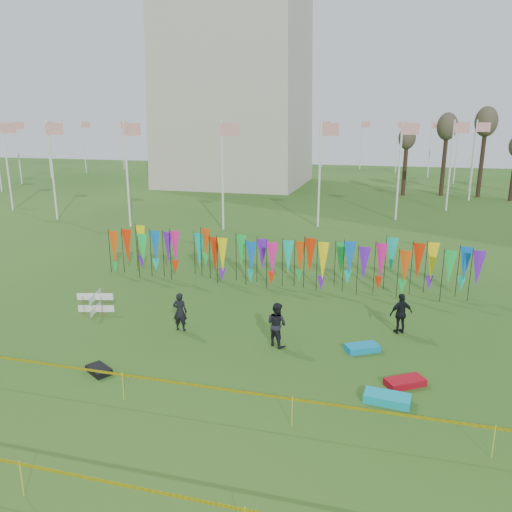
% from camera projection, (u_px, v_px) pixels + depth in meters
% --- Properties ---
extents(ground, '(160.00, 160.00, 0.00)m').
position_uv_depth(ground, '(213.00, 370.00, 16.41)').
color(ground, '#204B15').
rests_on(ground, ground).
extents(flagpole_ring, '(57.40, 56.16, 8.00)m').
position_uv_depth(flagpole_ring, '(237.00, 152.00, 63.60)').
color(flagpole_ring, silver).
rests_on(flagpole_ring, ground).
extents(banner_row, '(18.64, 0.64, 2.43)m').
position_uv_depth(banner_row, '(281.00, 255.00, 24.48)').
color(banner_row, black).
rests_on(banner_row, ground).
extents(caution_tape_near, '(26.00, 0.02, 0.90)m').
position_uv_depth(caution_tape_near, '(176.00, 384.00, 14.01)').
color(caution_tape_near, yellow).
rests_on(caution_tape_near, ground).
extents(caution_tape_far, '(26.00, 0.02, 0.90)m').
position_uv_depth(caution_tape_far, '(95.00, 481.00, 10.23)').
color(caution_tape_far, yellow).
rests_on(caution_tape_far, ground).
extents(box_kite, '(0.78, 0.78, 0.87)m').
position_uv_depth(box_kite, '(96.00, 303.00, 21.22)').
color(box_kite, red).
rests_on(box_kite, ground).
extents(person_left, '(0.58, 0.43, 1.54)m').
position_uv_depth(person_left, '(180.00, 312.00, 19.31)').
color(person_left, black).
rests_on(person_left, ground).
extents(person_mid, '(0.94, 0.81, 1.64)m').
position_uv_depth(person_mid, '(277.00, 324.00, 18.00)').
color(person_mid, black).
rests_on(person_mid, ground).
extents(person_right, '(1.08, 0.92, 1.59)m').
position_uv_depth(person_right, '(401.00, 314.00, 19.05)').
color(person_right, black).
rests_on(person_right, ground).
extents(kite_bag_turquoise, '(1.31, 1.09, 0.23)m').
position_uv_depth(kite_bag_turquoise, '(362.00, 348.00, 17.72)').
color(kite_bag_turquoise, '#0D8AC3').
rests_on(kite_bag_turquoise, ground).
extents(kite_bag_red, '(1.33, 1.14, 0.22)m').
position_uv_depth(kite_bag_red, '(405.00, 382.00, 15.42)').
color(kite_bag_red, '#AD0B18').
rests_on(kite_bag_red, ground).
extents(kite_bag_black, '(1.02, 0.90, 0.21)m').
position_uv_depth(kite_bag_black, '(99.00, 370.00, 16.18)').
color(kite_bag_black, black).
rests_on(kite_bag_black, ground).
extents(kite_bag_teal, '(1.36, 0.75, 0.25)m').
position_uv_depth(kite_bag_teal, '(387.00, 398.00, 14.49)').
color(kite_bag_teal, '#0EADC4').
rests_on(kite_bag_teal, ground).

